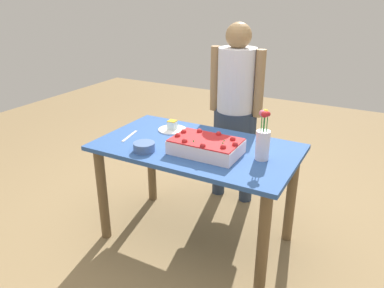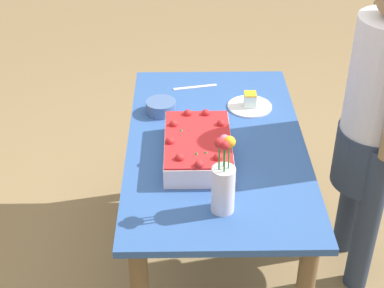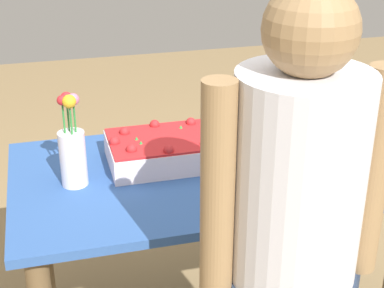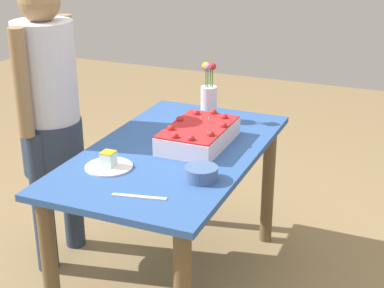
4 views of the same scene
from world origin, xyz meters
name	(u,v)px [view 2 (image 2 of 4)]	position (x,y,z in m)	size (l,w,h in m)	color
ground_plane	(213,265)	(0.00, 0.00, 0.00)	(8.00, 8.00, 0.00)	#8E744D
dining_table	(215,166)	(0.00, 0.00, 0.61)	(1.34, 0.77, 0.74)	#2F569A
sheet_cake	(198,147)	(0.11, -0.08, 0.79)	(0.44, 0.27, 0.12)	white
serving_plate_with_slice	(250,104)	(-0.30, 0.17, 0.76)	(0.21, 0.21, 0.07)	white
cake_knife	(195,87)	(-0.50, -0.08, 0.75)	(0.22, 0.02, 0.00)	silver
flower_vase	(223,183)	(0.45, 0.00, 0.87)	(0.09, 0.09, 0.32)	white
fruit_bowl	(161,107)	(-0.25, -0.24, 0.77)	(0.14, 0.14, 0.06)	#49679C
person_standing	(377,118)	(-0.01, 0.68, 0.85)	(0.45, 0.31, 1.49)	#29364D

